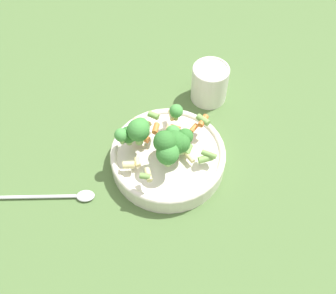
# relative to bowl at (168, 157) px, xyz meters

# --- Properties ---
(ground_plane) EXTENTS (3.00, 3.00, 0.00)m
(ground_plane) POSITION_rel_bowl_xyz_m (0.00, 0.00, -0.02)
(ground_plane) COLOR #4C6B38
(bowl) EXTENTS (0.23, 0.23, 0.04)m
(bowl) POSITION_rel_bowl_xyz_m (0.00, 0.00, 0.00)
(bowl) COLOR silver
(bowl) RESTS_ON ground_plane
(pasta_salad) EXTENTS (0.20, 0.19, 0.09)m
(pasta_salad) POSITION_rel_bowl_xyz_m (-0.01, 0.01, 0.06)
(pasta_salad) COLOR #8CB766
(pasta_salad) RESTS_ON bowl
(cup) EXTENTS (0.08, 0.08, 0.09)m
(cup) POSITION_rel_bowl_xyz_m (0.20, 0.06, 0.02)
(cup) COLOR silver
(cup) RESTS_ON ground_plane
(spoon) EXTENTS (0.15, 0.15, 0.01)m
(spoon) POSITION_rel_bowl_xyz_m (-0.20, 0.09, -0.02)
(spoon) COLOR silver
(spoon) RESTS_ON ground_plane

